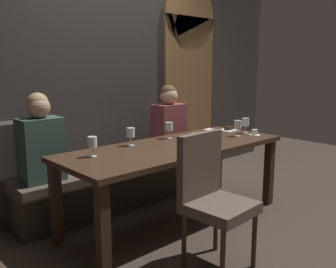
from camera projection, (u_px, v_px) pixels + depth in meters
ground at (176, 221)px, 3.52m from camera, size 9.00×9.00×0.00m
back_wall_tiled at (101, 62)px, 4.12m from camera, size 6.00×0.12×3.00m
arched_door at (189, 72)px, 4.99m from camera, size 0.90×0.05×2.55m
dining_table at (176, 154)px, 3.40m from camera, size 2.20×0.84×0.74m
banquette_bench at (131, 181)px, 3.98m from camera, size 2.50×0.44×0.45m
chair_near_side at (211, 192)px, 2.67m from camera, size 0.46×0.46×0.98m
diner_redhead at (40, 140)px, 3.21m from camera, size 0.36×0.24×0.78m
diner_bearded at (169, 122)px, 4.21m from camera, size 0.36×0.24×0.80m
wine_glass_far_left at (246, 122)px, 3.95m from camera, size 0.08×0.08×0.16m
wine_glass_center_back at (169, 127)px, 3.67m from camera, size 0.08×0.08×0.16m
wine_glass_near_right at (196, 139)px, 3.06m from camera, size 0.08×0.08×0.16m
wine_glass_end_right at (92, 143)px, 2.93m from camera, size 0.08×0.08×0.16m
wine_glass_center_front at (131, 133)px, 3.34m from camera, size 0.08×0.08×0.16m
wine_glass_end_left at (238, 125)px, 3.78m from camera, size 0.08×0.08×0.16m
espresso_cup at (255, 133)px, 3.83m from camera, size 0.12×0.12×0.06m
dessert_plate at (228, 129)px, 4.12m from camera, size 0.19×0.19×0.05m
folded_napkin at (210, 130)px, 4.17m from camera, size 0.12×0.11×0.01m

